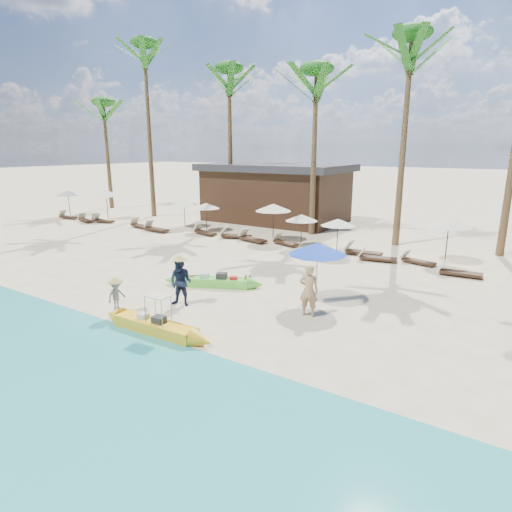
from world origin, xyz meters
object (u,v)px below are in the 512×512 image
Objects in this scene: tourist at (309,291)px; blue_umbrella at (317,249)px; yellow_canoe at (155,326)px; green_canoe at (213,282)px.

tourist is 1.73m from blue_umbrella.
yellow_canoe is at bearing -120.91° from blue_umbrella.
tourist is 0.79× the size of blue_umbrella.
green_canoe is 4.68m from yellow_canoe.
yellow_canoe is at bearing 37.50° from tourist.
tourist is at bearing -75.93° from blue_umbrella.
tourist is at bearing -33.07° from green_canoe.
green_canoe is 0.91× the size of yellow_canoe.
yellow_canoe is 2.69× the size of tourist.
yellow_canoe is (1.31, -4.50, 0.00)m from green_canoe.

